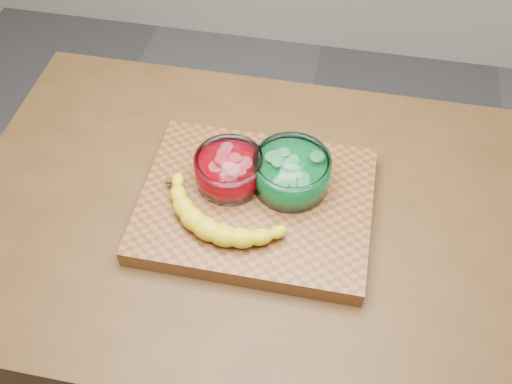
# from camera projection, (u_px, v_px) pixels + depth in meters

# --- Properties ---
(ground) EXTENTS (3.50, 3.50, 0.00)m
(ground) POSITION_uv_depth(u_px,v_px,m) (256.00, 375.00, 1.85)
(ground) COLOR #515155
(ground) RESTS_ON ground
(counter) EXTENTS (1.20, 0.80, 0.90)m
(counter) POSITION_uv_depth(u_px,v_px,m) (256.00, 312.00, 1.50)
(counter) COLOR #4B3016
(counter) RESTS_ON ground
(cutting_board) EXTENTS (0.45, 0.35, 0.04)m
(cutting_board) POSITION_uv_depth(u_px,v_px,m) (256.00, 205.00, 1.13)
(cutting_board) COLOR brown
(cutting_board) RESTS_ON counter
(bowl_red) EXTENTS (0.14, 0.14, 0.06)m
(bowl_red) POSITION_uv_depth(u_px,v_px,m) (229.00, 170.00, 1.12)
(bowl_red) COLOR white
(bowl_red) RESTS_ON cutting_board
(bowl_green) EXTENTS (0.15, 0.15, 0.07)m
(bowl_green) POSITION_uv_depth(u_px,v_px,m) (291.00, 172.00, 1.11)
(bowl_green) COLOR white
(bowl_green) RESTS_ON cutting_board
(banana) EXTENTS (0.28, 0.17, 0.04)m
(banana) POSITION_uv_depth(u_px,v_px,m) (225.00, 211.00, 1.07)
(banana) COLOR gold
(banana) RESTS_ON cutting_board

